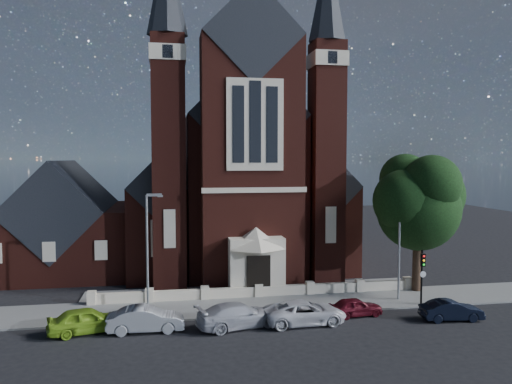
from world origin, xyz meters
TOP-DOWN VIEW (x-y plane):
  - ground at (0.00, 15.00)m, footprint 120.00×120.00m
  - pavement_strip at (0.00, 4.50)m, footprint 60.00×5.00m
  - forecourt_paving at (0.00, 8.50)m, footprint 26.00×3.00m
  - forecourt_wall at (0.00, 6.50)m, footprint 24.00×0.40m
  - church at (-0.00, 22.94)m, footprint 20.01×34.90m
  - parish_hall at (-16.00, 18.00)m, footprint 12.00×12.20m
  - street_tree at (12.60, 5.71)m, footprint 6.40×6.60m
  - street_lamp_left at (-7.91, 4.00)m, footprint 1.16×0.22m
  - street_lamp_right at (10.09, 4.00)m, footprint 1.16×0.22m
  - traffic_signal at (11.00, 2.43)m, footprint 0.28×0.42m
  - car_lime_van at (-11.46, 0.84)m, footprint 4.82×2.91m
  - car_silver_a at (-7.99, 0.45)m, footprint 4.59×1.64m
  - car_silver_b at (-2.40, 0.26)m, footprint 5.59×3.34m
  - car_white_suv at (1.83, 0.18)m, footprint 5.32×2.61m
  - car_dark_red at (5.56, 1.11)m, footprint 3.69×1.78m
  - car_navy at (11.33, -0.80)m, footprint 4.03×1.68m

SIDE VIEW (x-z plane):
  - ground at x=0.00m, z-range 0.00..0.00m
  - pavement_strip at x=0.00m, z-range -0.06..0.06m
  - forecourt_paving at x=0.00m, z-range -0.07..0.07m
  - forecourt_wall at x=0.00m, z-range -0.45..0.45m
  - car_dark_red at x=5.56m, z-range 0.00..1.22m
  - car_navy at x=11.33m, z-range 0.00..1.30m
  - car_white_suv at x=1.83m, z-range 0.00..1.46m
  - car_silver_a at x=-7.99m, z-range 0.00..1.51m
  - car_silver_b at x=-2.40m, z-range 0.00..1.52m
  - car_lime_van at x=-11.46m, z-range 0.00..1.53m
  - traffic_signal at x=11.00m, z-range 0.58..4.58m
  - parish_hall at x=-16.00m, z-range -1.11..9.13m
  - street_lamp_left at x=-7.91m, z-range 0.55..8.64m
  - street_lamp_right at x=10.09m, z-range 0.55..8.64m
  - street_tree at x=12.60m, z-range 1.61..12.31m
  - church at x=0.00m, z-range -6.41..22.79m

